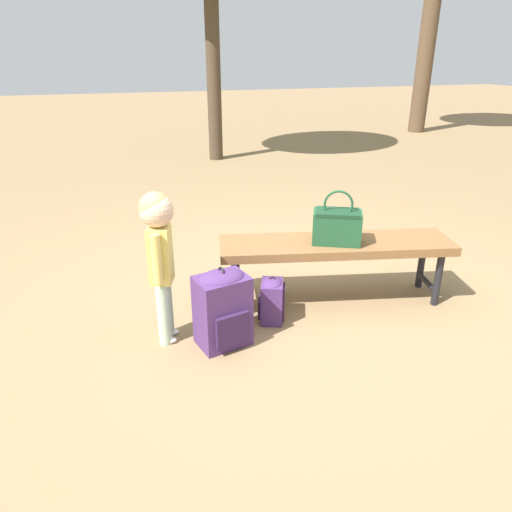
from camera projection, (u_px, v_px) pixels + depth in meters
name	position (u px, v px, depth m)	size (l,w,h in m)	color
ground_plane	(297.00, 311.00, 3.28)	(40.00, 40.00, 0.00)	#8C704C
park_bench	(336.00, 249.00, 3.29)	(1.65, 0.76, 0.45)	brown
handbag	(337.00, 225.00, 3.19)	(0.37, 0.30, 0.37)	#1E4C2D
child_standing	(159.00, 245.00, 2.72)	(0.19, 0.24, 0.94)	#B2D8B2
backpack_large	(223.00, 306.00, 2.82)	(0.34, 0.31, 0.51)	#4C2D66
backpack_small	(272.00, 299.00, 3.11)	(0.21, 0.23, 0.32)	#4C2D66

